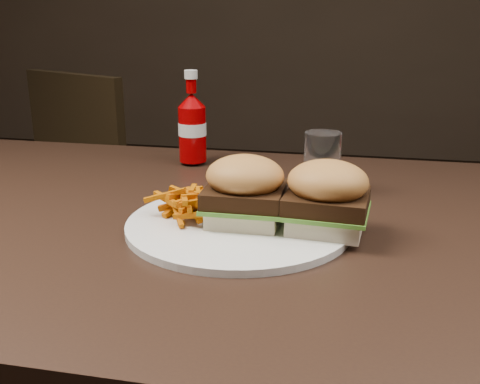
% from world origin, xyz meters
% --- Properties ---
extents(dining_table, '(1.20, 0.80, 0.04)m').
position_xyz_m(dining_table, '(0.00, 0.00, 0.73)').
color(dining_table, black).
rests_on(dining_table, ground).
extents(chair_far, '(0.55, 0.55, 0.04)m').
position_xyz_m(chair_far, '(-0.49, 0.90, 0.43)').
color(chair_far, black).
rests_on(chair_far, ground).
extents(plate, '(0.31, 0.31, 0.01)m').
position_xyz_m(plate, '(0.09, -0.05, 0.76)').
color(plate, white).
rests_on(plate, dining_table).
extents(sandwich_half_a, '(0.10, 0.09, 0.02)m').
position_xyz_m(sandwich_half_a, '(0.10, -0.05, 0.77)').
color(sandwich_half_a, '#F8E3BA').
rests_on(sandwich_half_a, plate).
extents(sandwich_half_b, '(0.10, 0.10, 0.02)m').
position_xyz_m(sandwich_half_b, '(0.21, -0.05, 0.77)').
color(sandwich_half_b, beige).
rests_on(sandwich_half_b, plate).
extents(fries_pile, '(0.12, 0.12, 0.04)m').
position_xyz_m(fries_pile, '(0.03, -0.04, 0.78)').
color(fries_pile, '#BC5301').
rests_on(fries_pile, plate).
extents(ketchup_bottle, '(0.06, 0.06, 0.11)m').
position_xyz_m(ketchup_bottle, '(-0.07, 0.28, 0.81)').
color(ketchup_bottle, '#900002').
rests_on(ketchup_bottle, dining_table).
extents(tumbler, '(0.07, 0.07, 0.10)m').
position_xyz_m(tumbler, '(0.19, 0.14, 0.81)').
color(tumbler, white).
rests_on(tumbler, dining_table).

